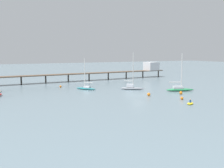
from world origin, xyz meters
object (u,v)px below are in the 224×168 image
Objects in this scene: sailboat_gray at (132,87)px; mooring_buoy_far at (182,98)px; pier at (115,70)px; sailboat_teal at (86,88)px; mooring_buoy_near at (60,87)px; mooring_buoy_mid at (181,93)px; sailboat_green at (180,89)px; dinghy_yellow at (190,103)px; mooring_buoy_inner at (149,94)px.

sailboat_gray reaches higher than mooring_buoy_far.
pier is 33.09m from sailboat_gray.
mooring_buoy_near is at bearing 123.02° from sailboat_teal.
mooring_buoy_mid is (22.84, -28.24, 0.08)m from mooring_buoy_near.
sailboat_teal is at bearing 114.29° from mooring_buoy_far.
dinghy_yellow is (-11.67, -17.17, -0.48)m from sailboat_green.
pier reaches higher than mooring_buoy_mid.
dinghy_yellow is (-12.99, -57.14, -3.36)m from pier.
dinghy_yellow reaches higher than mooring_buoy_mid.
mooring_buoy_mid reaches higher than mooring_buoy_far.
sailboat_gray reaches higher than pier.
sailboat_green is at bearing 52.71° from mooring_buoy_mid.
mooring_buoy_inner is at bearing -102.11° from sailboat_gray.
dinghy_yellow is 14.40m from mooring_buoy_mid.
mooring_buoy_mid is (7.81, 12.09, 0.20)m from dinghy_yellow.
sailboat_teal is 9.34m from mooring_buoy_near.
sailboat_gray is 26.25m from dinghy_yellow.
pier is 111.46× the size of mooring_buoy_far.
sailboat_teal reaches higher than dinghy_yellow.
mooring_buoy_mid is at bearing 57.16° from dinghy_yellow.
sailboat_teal reaches higher than mooring_buoy_inner.
dinghy_yellow is 3.89× the size of mooring_buoy_far.
pier reaches higher than mooring_buoy_near.
dinghy_yellow is 4.13× the size of mooring_buoy_near.
mooring_buoy_near is at bearing 139.07° from sailboat_green.
mooring_buoy_mid is (8.91, -1.48, 0.00)m from mooring_buoy_inner.
mooring_buoy_far is at bearing 66.40° from dinghy_yellow.
mooring_buoy_inner reaches higher than mooring_buoy_near.
sailboat_green reaches higher than pier.
pier is at bearing 47.04° from sailboat_teal.
dinghy_yellow reaches higher than mooring_buoy_near.
sailboat_teal is 11.04× the size of mooring_buoy_mid.
mooring_buoy_mid reaches higher than mooring_buoy_near.
mooring_buoy_inner is at bearing -164.28° from sailboat_green.
dinghy_yellow is (9.94, -32.50, -0.37)m from sailboat_teal.
mooring_buoy_inner is at bearing 170.56° from mooring_buoy_mid.
sailboat_green is 1.16× the size of sailboat_teal.
pier is at bearing 30.95° from mooring_buoy_near.
mooring_buoy_inner is (8.84, -18.93, -0.18)m from sailboat_teal.
mooring_buoy_near is 30.16m from mooring_buoy_inner.
dinghy_yellow is (-1.60, -26.19, -0.54)m from sailboat_gray.
sailboat_gray reaches higher than mooring_buoy_mid.
mooring_buoy_near is at bearing 128.97° from mooring_buoy_mid.
mooring_buoy_far is (12.27, -27.18, -0.24)m from sailboat_teal.
sailboat_green is 26.50m from sailboat_teal.
sailboat_gray is 13.01× the size of mooring_buoy_inner.
sailboat_green is 12.78× the size of mooring_buoy_inner.
sailboat_green is 3.86× the size of dinghy_yellow.
dinghy_yellow reaches higher than mooring_buoy_far.
sailboat_gray is at bearing 86.51° from dinghy_yellow.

